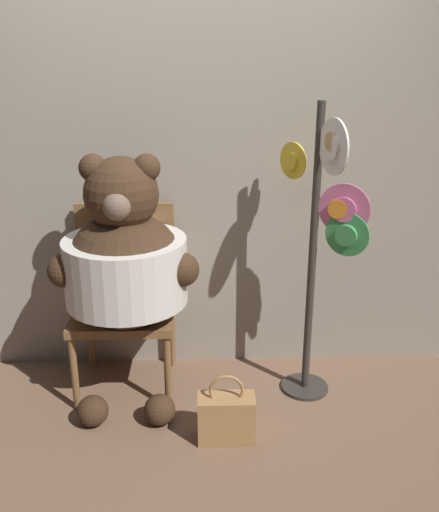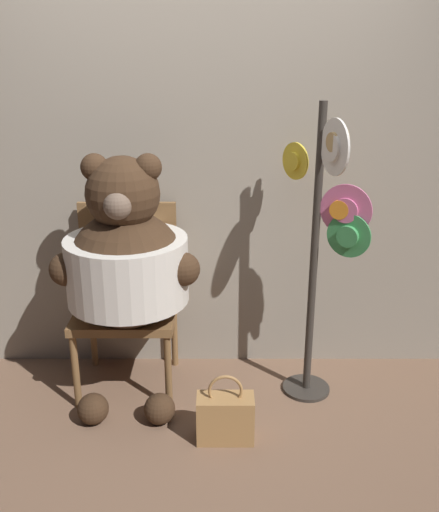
# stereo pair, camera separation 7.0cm
# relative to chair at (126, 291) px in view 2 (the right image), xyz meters

# --- Properties ---
(ground_plane) EXTENTS (14.00, 14.00, 0.00)m
(ground_plane) POSITION_rel_chair_xyz_m (0.44, -0.30, -0.58)
(ground_plane) COLOR brown
(wall_back) EXTENTS (8.00, 0.10, 2.25)m
(wall_back) POSITION_rel_chair_xyz_m (0.44, 0.25, 0.54)
(wall_back) COLOR gray
(wall_back) RESTS_ON ground_plane
(chair) EXTENTS (0.58, 0.52, 1.08)m
(chair) POSITION_rel_chair_xyz_m (0.00, 0.00, 0.00)
(chair) COLOR brown
(chair) RESTS_ON ground_plane
(teddy_bear) EXTENTS (0.81, 0.72, 1.43)m
(teddy_bear) POSITION_rel_chair_xyz_m (0.04, -0.18, 0.25)
(teddy_bear) COLOR #3D2819
(teddy_bear) RESTS_ON ground_plane
(hat_display_rack) EXTENTS (0.43, 0.53, 1.69)m
(hat_display_rack) POSITION_rel_chair_xyz_m (1.12, -0.20, 0.42)
(hat_display_rack) COLOR #332D28
(hat_display_rack) RESTS_ON ground_plane
(handbag_on_ground) EXTENTS (0.30, 0.14, 0.38)m
(handbag_on_ground) POSITION_rel_chair_xyz_m (0.58, -0.61, -0.45)
(handbag_on_ground) COLOR #A87A47
(handbag_on_ground) RESTS_ON ground_plane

